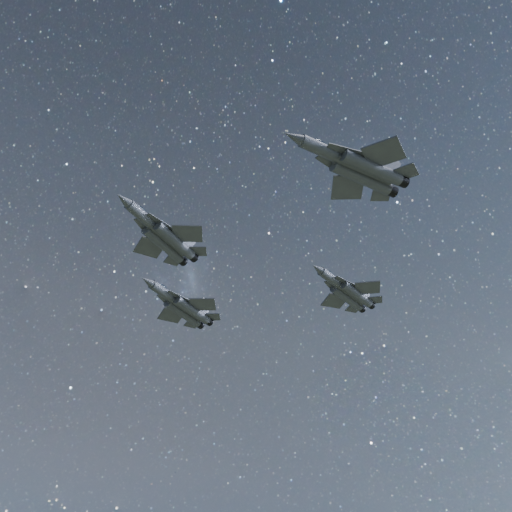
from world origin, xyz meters
TOP-DOWN VIEW (x-y plane):
  - jet_lead at (-15.92, 5.47)m, footprint 16.56×10.93m
  - jet_left at (-1.60, 23.94)m, footprint 17.83×11.90m
  - jet_right at (-1.02, -17.57)m, footprint 19.38×13.52m
  - jet_slot at (16.89, 2.66)m, footprint 16.62×11.40m

SIDE VIEW (x-z plane):
  - jet_lead at x=-15.92m, z-range 136.31..140.55m
  - jet_slot at x=16.89m, z-range 138.45..142.62m
  - jet_left at x=-1.60m, z-range 138.72..143.24m
  - jet_right at x=-1.02m, z-range 140.21..145.09m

